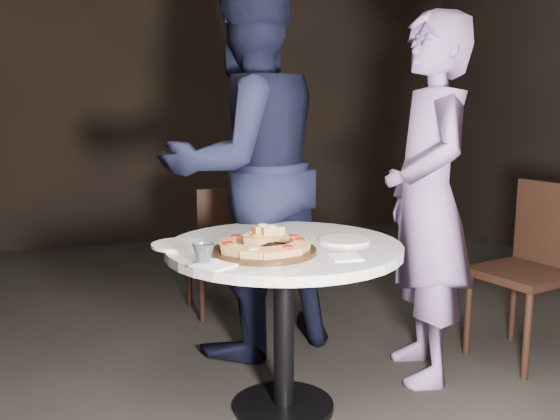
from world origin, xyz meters
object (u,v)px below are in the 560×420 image
at_px(chair_far, 223,241).
at_px(chair_right, 535,258).
at_px(table, 284,276).
at_px(diner_teal, 428,200).
at_px(focaccia_pile, 264,242).
at_px(serving_board, 264,251).
at_px(diner_navy, 247,169).
at_px(water_glass, 203,254).

bearing_deg(chair_far, chair_right, 138.19).
relative_size(table, diner_teal, 0.70).
height_order(focaccia_pile, chair_far, focaccia_pile).
xyz_separation_m(serving_board, focaccia_pile, (0.00, 0.00, 0.04)).
distance_m(table, focaccia_pile, 0.25).
xyz_separation_m(focaccia_pile, chair_far, (0.17, 1.36, -0.30)).
bearing_deg(diner_navy, serving_board, 61.88).
height_order(diner_navy, diner_teal, diner_navy).
height_order(table, chair_far, chair_far).
relative_size(water_glass, chair_far, 0.10).
bearing_deg(water_glass, chair_right, 11.06).
relative_size(chair_right, diner_navy, 0.47).
height_order(table, focaccia_pile, focaccia_pile).
height_order(serving_board, chair_far, chair_far).
bearing_deg(table, focaccia_pile, -135.69).
height_order(chair_far, diner_teal, diner_teal).
height_order(table, serving_board, serving_board).
xyz_separation_m(table, serving_board, (-0.12, -0.12, 0.14)).
xyz_separation_m(focaccia_pile, diner_teal, (0.86, 0.24, 0.08)).
bearing_deg(serving_board, diner_navy, 78.53).
xyz_separation_m(table, diner_teal, (0.73, 0.12, 0.26)).
relative_size(chair_far, diner_navy, 0.42).
height_order(table, diner_navy, diner_navy).
bearing_deg(water_glass, chair_far, 73.85).
bearing_deg(focaccia_pile, serving_board, -93.67).
relative_size(serving_board, focaccia_pile, 1.12).
bearing_deg(table, serving_board, -135.27).
distance_m(serving_board, chair_far, 1.39).
relative_size(water_glass, diner_teal, 0.05).
distance_m(serving_board, focaccia_pile, 0.04).
relative_size(serving_board, chair_far, 0.50).
distance_m(table, diner_teal, 0.79).
xyz_separation_m(water_glass, chair_right, (1.75, 0.34, -0.24)).
bearing_deg(serving_board, water_glass, -162.72).
xyz_separation_m(table, water_glass, (-0.37, -0.20, 0.17)).
xyz_separation_m(water_glass, diner_teal, (1.10, 0.32, 0.09)).
height_order(serving_board, water_glass, water_glass).
height_order(focaccia_pile, water_glass, focaccia_pile).
distance_m(diner_navy, diner_teal, 0.90).
relative_size(chair_far, diner_teal, 0.47).
bearing_deg(water_glass, diner_teal, 16.26).
distance_m(table, serving_board, 0.22).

